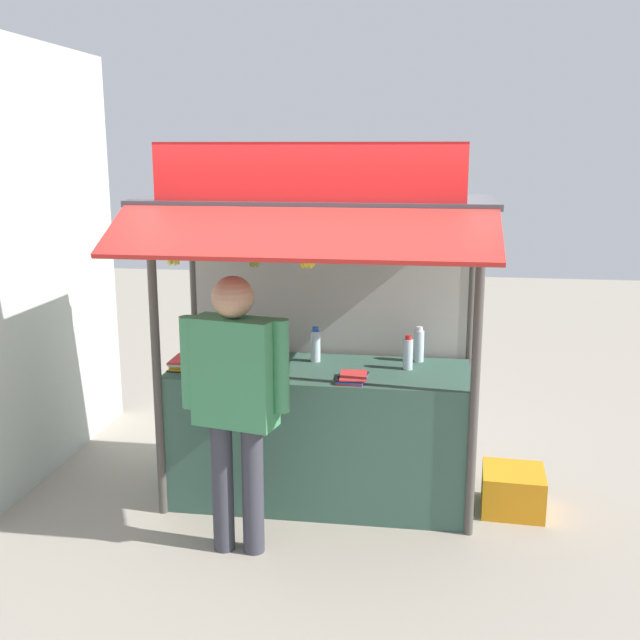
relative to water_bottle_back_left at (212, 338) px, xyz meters
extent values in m
plane|color=#9E9384|center=(0.86, -0.29, -1.08)|extent=(20.00, 20.00, 0.00)
cube|color=#385B4C|center=(0.86, -0.29, -0.60)|extent=(2.09, 0.80, 0.97)
cylinder|color=#4C4742|center=(-0.18, -0.69, -0.02)|extent=(0.06, 0.06, 2.12)
cylinder|color=#4C4742|center=(1.91, -0.69, -0.02)|extent=(0.06, 0.06, 2.12)
cylinder|color=#4C4742|center=(-0.18, 0.18, -0.02)|extent=(0.06, 0.06, 2.12)
cylinder|color=#4C4742|center=(1.91, 0.18, -0.02)|extent=(0.06, 0.06, 2.12)
cube|color=#B7B2A8|center=(0.86, 0.18, -0.05)|extent=(2.05, 0.04, 2.07)
cube|color=#3F3F44|center=(0.86, -0.35, 1.06)|extent=(2.29, 1.06, 0.04)
cube|color=red|center=(0.86, -1.14, 0.92)|extent=(2.25, 0.51, 0.26)
cube|color=red|center=(0.86, -0.84, 1.25)|extent=(1.88, 0.04, 0.35)
cylinder|color=#59544C|center=(0.86, -0.79, 0.96)|extent=(1.98, 0.02, 0.02)
cylinder|color=silver|center=(0.00, 0.00, -0.01)|extent=(0.07, 0.07, 0.22)
cylinder|color=red|center=(0.00, 0.00, 0.12)|extent=(0.04, 0.04, 0.03)
cylinder|color=silver|center=(0.80, -0.11, 0.00)|extent=(0.07, 0.07, 0.23)
cylinder|color=blue|center=(0.80, -0.11, 0.13)|extent=(0.05, 0.05, 0.03)
cylinder|color=silver|center=(1.47, -0.21, -0.01)|extent=(0.07, 0.07, 0.21)
cylinder|color=red|center=(1.47, -0.21, 0.11)|extent=(0.04, 0.04, 0.03)
cylinder|color=silver|center=(1.54, 0.00, 0.00)|extent=(0.07, 0.07, 0.23)
cylinder|color=white|center=(1.54, 0.00, 0.13)|extent=(0.05, 0.05, 0.03)
cube|color=white|center=(0.39, -0.39, -0.11)|extent=(0.24, 0.26, 0.01)
cube|color=black|center=(0.39, -0.39, -0.10)|extent=(0.22, 0.24, 0.01)
cube|color=red|center=(0.38, -0.38, -0.09)|extent=(0.21, 0.24, 0.01)
cube|color=yellow|center=(0.38, -0.39, -0.09)|extent=(0.22, 0.24, 0.01)
cube|color=orange|center=(0.38, -0.38, -0.08)|extent=(0.23, 0.25, 0.01)
cube|color=orange|center=(0.38, -0.39, -0.07)|extent=(0.21, 0.24, 0.01)
cube|color=green|center=(0.37, -0.38, -0.06)|extent=(0.21, 0.24, 0.01)
cube|color=white|center=(0.38, -0.39, -0.05)|extent=(0.23, 0.25, 0.01)
cube|color=blue|center=(0.39, -0.38, -0.04)|extent=(0.23, 0.25, 0.01)
cube|color=black|center=(-0.08, -0.40, -0.11)|extent=(0.19, 0.27, 0.01)
cube|color=yellow|center=(-0.08, -0.39, -0.10)|extent=(0.20, 0.28, 0.01)
cube|color=orange|center=(-0.07, -0.39, -0.09)|extent=(0.19, 0.27, 0.01)
cube|color=yellow|center=(-0.07, -0.39, -0.08)|extent=(0.19, 0.27, 0.01)
cube|color=white|center=(-0.07, -0.40, -0.07)|extent=(0.18, 0.27, 0.01)
cube|color=white|center=(-0.08, -0.40, -0.06)|extent=(0.19, 0.28, 0.01)
cube|color=red|center=(-0.08, -0.40, -0.05)|extent=(0.19, 0.27, 0.01)
cube|color=red|center=(1.11, -0.53, -0.11)|extent=(0.20, 0.26, 0.01)
cube|color=blue|center=(1.12, -0.53, -0.10)|extent=(0.20, 0.26, 0.01)
cube|color=black|center=(1.12, -0.53, -0.09)|extent=(0.20, 0.27, 0.01)
cube|color=red|center=(1.12, -0.53, -0.08)|extent=(0.19, 0.26, 0.01)
cylinder|color=#332D23|center=(0.00, -0.79, 0.90)|extent=(0.01, 0.01, 0.10)
cylinder|color=olive|center=(0.00, -0.79, 0.83)|extent=(0.04, 0.04, 0.04)
ellipsoid|color=#D1DB41|center=(0.02, -0.78, 0.75)|extent=(0.04, 0.07, 0.15)
ellipsoid|color=#D1DB41|center=(0.01, -0.77, 0.74)|extent=(0.06, 0.05, 0.16)
ellipsoid|color=#D1DB41|center=(0.00, -0.76, 0.75)|extent=(0.08, 0.03, 0.15)
ellipsoid|color=#D1DB41|center=(-0.02, -0.77, 0.75)|extent=(0.06, 0.07, 0.16)
ellipsoid|color=#D1DB41|center=(-0.02, -0.79, 0.75)|extent=(0.04, 0.07, 0.15)
ellipsoid|color=#D1DB41|center=(-0.02, -0.80, 0.75)|extent=(0.07, 0.07, 0.16)
ellipsoid|color=#D1DB41|center=(0.00, -0.80, 0.74)|extent=(0.07, 0.04, 0.15)
ellipsoid|color=#D1DB41|center=(0.02, -0.80, 0.75)|extent=(0.07, 0.07, 0.16)
cylinder|color=#332D23|center=(0.85, -0.79, 0.90)|extent=(0.01, 0.01, 0.08)
cylinder|color=olive|center=(0.85, -0.79, 0.84)|extent=(0.04, 0.04, 0.04)
ellipsoid|color=yellow|center=(0.88, -0.79, 0.76)|extent=(0.05, 0.10, 0.17)
ellipsoid|color=yellow|center=(0.88, -0.76, 0.76)|extent=(0.09, 0.08, 0.17)
ellipsoid|color=yellow|center=(0.86, -0.76, 0.75)|extent=(0.10, 0.05, 0.17)
ellipsoid|color=yellow|center=(0.85, -0.77, 0.75)|extent=(0.08, 0.06, 0.17)
ellipsoid|color=yellow|center=(0.83, -0.78, 0.75)|extent=(0.06, 0.08, 0.17)
ellipsoid|color=yellow|center=(0.82, -0.80, 0.76)|extent=(0.06, 0.10, 0.17)
ellipsoid|color=yellow|center=(0.84, -0.81, 0.76)|extent=(0.09, 0.07, 0.17)
ellipsoid|color=yellow|center=(0.86, -0.81, 0.75)|extent=(0.08, 0.05, 0.17)
ellipsoid|color=yellow|center=(0.87, -0.80, 0.75)|extent=(0.07, 0.07, 0.17)
cylinder|color=#332D23|center=(0.52, -0.79, 0.88)|extent=(0.01, 0.01, 0.12)
cylinder|color=olive|center=(0.52, -0.79, 0.81)|extent=(0.04, 0.04, 0.04)
ellipsoid|color=olive|center=(0.54, -0.78, 0.74)|extent=(0.03, 0.07, 0.13)
ellipsoid|color=olive|center=(0.53, -0.77, 0.73)|extent=(0.06, 0.04, 0.13)
ellipsoid|color=olive|center=(0.51, -0.78, 0.73)|extent=(0.05, 0.06, 0.13)
ellipsoid|color=olive|center=(0.51, -0.80, 0.73)|extent=(0.05, 0.05, 0.13)
ellipsoid|color=olive|center=(0.53, -0.80, 0.73)|extent=(0.06, 0.04, 0.13)
cylinder|color=#383842|center=(0.37, -1.10, -0.67)|extent=(0.13, 0.13, 0.84)
cylinder|color=#383842|center=(0.56, -1.10, -0.67)|extent=(0.13, 0.13, 0.84)
cube|color=#3F8C59|center=(0.46, -1.10, 0.08)|extent=(0.53, 0.31, 0.66)
cylinder|color=#3F8C59|center=(0.19, -1.10, 0.13)|extent=(0.11, 0.11, 0.56)
cylinder|color=#3F8C59|center=(0.74, -1.10, 0.13)|extent=(0.11, 0.11, 0.56)
sphere|color=tan|center=(0.46, -1.10, 0.54)|extent=(0.25, 0.25, 0.25)
cube|color=orange|center=(2.23, -0.30, -0.94)|extent=(0.44, 0.44, 0.29)
cube|color=#B5BEB2|center=(-1.37, 0.01, 0.54)|extent=(0.20, 2.40, 3.25)
camera|label=1|loc=(1.60, -5.31, 1.39)|focal=42.38mm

